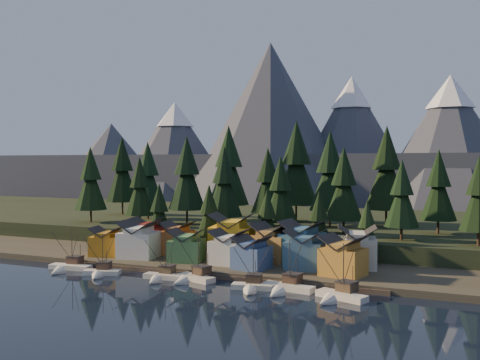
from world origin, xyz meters
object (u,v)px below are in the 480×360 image
at_px(boat_3, 193,271).
at_px(house_front_0, 106,241).
at_px(boat_6, 338,288).
at_px(house_back_0, 147,233).
at_px(boat_4, 252,280).
at_px(boat_0, 67,262).
at_px(house_back_1, 177,237).
at_px(boat_2, 162,271).
at_px(house_front_1, 139,238).
at_px(boat_5, 285,281).
at_px(boat_1, 101,267).

relative_size(boat_3, house_front_0, 1.29).
bearing_deg(house_front_0, boat_6, -26.73).
xyz_separation_m(boat_3, house_back_0, (-26.82, 23.12, 4.01)).
bearing_deg(boat_4, house_front_0, 151.32).
xyz_separation_m(boat_0, house_back_1, (17.34, 22.45, 4.03)).
relative_size(boat_2, house_front_1, 1.02).
xyz_separation_m(boat_3, boat_5, (21.44, -0.53, -0.16)).
relative_size(boat_0, boat_2, 1.12).
distance_m(boat_4, house_back_0, 48.99).
bearing_deg(boat_6, house_back_0, 176.77).
bearing_deg(boat_1, house_front_0, 103.81).
bearing_deg(boat_6, boat_2, -162.01).
height_order(boat_1, house_front_1, house_front_1).
bearing_deg(boat_2, boat_0, 176.66).
bearing_deg(house_front_1, boat_4, -30.56).
relative_size(boat_5, house_front_0, 1.37).
bearing_deg(boat_0, boat_2, -5.78).
bearing_deg(house_front_0, boat_5, -26.90).
relative_size(boat_2, house_back_0, 1.06).
xyz_separation_m(boat_1, house_back_1, (6.32, 23.98, 3.99)).
height_order(boat_6, house_front_1, house_front_1).
bearing_deg(house_front_1, house_back_1, 42.97).
distance_m(boat_0, boat_1, 11.13).
distance_m(boat_5, house_front_0, 55.19).
bearing_deg(house_back_1, house_front_0, -156.19).
xyz_separation_m(boat_3, house_back_1, (-16.03, 21.12, 3.77)).
bearing_deg(boat_2, house_front_0, 148.37).
distance_m(boat_6, house_back_1, 54.52).
bearing_deg(house_back_0, boat_1, -93.94).
xyz_separation_m(boat_2, house_front_0, (-25.10, 13.46, 3.46)).
distance_m(boat_1, boat_2, 15.37).
distance_m(boat_3, boat_6, 32.86).
bearing_deg(boat_6, house_back_1, 174.14).
bearing_deg(house_back_1, house_front_1, -133.75).
relative_size(boat_3, house_back_1, 1.34).
relative_size(boat_2, boat_5, 0.86).
bearing_deg(boat_5, boat_3, -173.37).
distance_m(boat_2, boat_3, 7.18).
xyz_separation_m(boat_4, house_back_0, (-41.68, 25.40, 4.18)).
bearing_deg(boat_0, boat_3, -3.60).
bearing_deg(house_front_0, house_back_1, 15.44).
relative_size(boat_3, house_back_0, 1.16).
height_order(boat_0, boat_2, boat_0).
distance_m(boat_0, house_back_1, 28.65).
xyz_separation_m(boat_4, house_front_1, (-37.44, 15.19, 4.38)).
xyz_separation_m(boat_2, boat_5, (28.50, 0.75, 0.13)).
xyz_separation_m(boat_3, house_front_1, (-22.57, 12.90, 4.21)).
distance_m(boat_5, house_front_1, 46.23).
distance_m(boat_3, house_front_1, 26.34).
height_order(boat_3, boat_5, boat_5).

